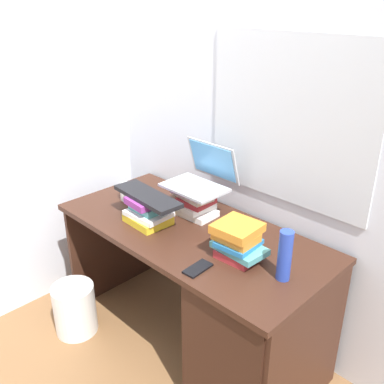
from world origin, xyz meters
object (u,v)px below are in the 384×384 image
(mug, at_px, (128,192))
(cell_phone, at_px, (198,268))
(computer_mouse, at_px, (221,234))
(water_bottle, at_px, (285,256))
(book_stack_keyboard_riser, at_px, (148,211))
(laptop, at_px, (202,176))
(desk, at_px, (241,316))
(book_stack_tall, at_px, (195,202))
(book_stack_side, at_px, (238,241))
(keyboard, at_px, (147,196))
(wastebasket, at_px, (75,309))

(mug, height_order, cell_phone, mug)
(computer_mouse, relative_size, water_bottle, 0.46)
(book_stack_keyboard_riser, bearing_deg, laptop, 69.81)
(desk, relative_size, book_stack_tall, 5.78)
(computer_mouse, relative_size, cell_phone, 0.76)
(book_stack_keyboard_riser, xyz_separation_m, book_stack_side, (0.55, 0.07, 0.02))
(keyboard, bearing_deg, mug, 166.38)
(book_stack_keyboard_riser, distance_m, cell_phone, 0.51)
(book_stack_side, bearing_deg, cell_phone, -106.55)
(book_stack_keyboard_riser, relative_size, laptop, 0.69)
(mug, bearing_deg, laptop, 25.93)
(computer_mouse, xyz_separation_m, wastebasket, (-0.69, -0.47, -0.59))
(book_stack_keyboard_riser, distance_m, mug, 0.31)
(book_stack_tall, height_order, book_stack_keyboard_riser, book_stack_tall)
(cell_phone, bearing_deg, laptop, 129.10)
(laptop, bearing_deg, water_bottle, -17.60)
(book_stack_tall, height_order, mug, book_stack_tall)
(keyboard, relative_size, water_bottle, 1.85)
(computer_mouse, bearing_deg, keyboard, -157.71)
(mug, bearing_deg, computer_mouse, 4.94)
(desk, distance_m, keyboard, 0.76)
(book_stack_side, distance_m, computer_mouse, 0.21)
(book_stack_tall, bearing_deg, desk, -18.28)
(book_stack_side, xyz_separation_m, keyboard, (-0.55, -0.07, 0.06))
(book_stack_tall, bearing_deg, book_stack_keyboard_riser, -114.92)
(book_stack_side, height_order, mug, book_stack_side)
(book_stack_side, bearing_deg, keyboard, -172.99)
(book_stack_tall, bearing_deg, book_stack_side, -20.82)
(keyboard, bearing_deg, computer_mouse, 26.46)
(book_stack_side, bearing_deg, wastebasket, -155.91)
(desk, relative_size, water_bottle, 6.46)
(keyboard, relative_size, cell_phone, 3.09)
(desk, relative_size, book_stack_keyboard_riser, 6.44)
(book_stack_side, xyz_separation_m, computer_mouse, (-0.17, 0.09, -0.07))
(book_stack_side, bearing_deg, laptop, 152.90)
(laptop, relative_size, computer_mouse, 3.16)
(book_stack_side, xyz_separation_m, wastebasket, (-0.87, -0.39, -0.66))
(keyboard, xyz_separation_m, cell_phone, (0.49, -0.13, -0.14))
(desk, bearing_deg, keyboard, -172.34)
(book_stack_side, xyz_separation_m, cell_phone, (-0.06, -0.20, -0.08))
(wastebasket, bearing_deg, computer_mouse, 34.36)
(laptop, relative_size, cell_phone, 2.42)
(water_bottle, bearing_deg, book_stack_tall, 166.95)
(desk, xyz_separation_m, mug, (-0.88, 0.02, 0.38))
(computer_mouse, xyz_separation_m, cell_phone, (0.12, -0.28, -0.01))
(book_stack_tall, bearing_deg, laptop, 91.38)
(desk, height_order, laptop, laptop)
(laptop, height_order, computer_mouse, laptop)
(keyboard, bearing_deg, desk, 11.82)
(keyboard, relative_size, computer_mouse, 4.04)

